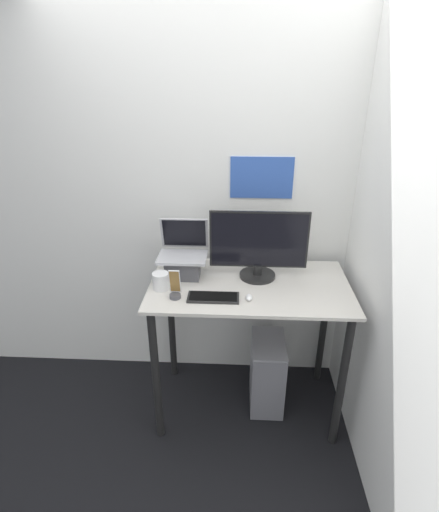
{
  "coord_description": "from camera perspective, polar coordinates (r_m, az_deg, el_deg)",
  "views": [
    {
      "loc": [
        -0.07,
        -1.75,
        2.11
      ],
      "look_at": [
        -0.18,
        0.34,
        1.13
      ],
      "focal_mm": 28.0,
      "sensor_mm": 36.0,
      "label": 1
    }
  ],
  "objects": [
    {
      "name": "keyboard",
      "position": [
        2.23,
        -0.9,
        -5.92
      ],
      "size": [
        0.29,
        0.12,
        0.02
      ],
      "color": "black",
      "rests_on": "desk"
    },
    {
      "name": "mouse",
      "position": [
        2.23,
        4.24,
        -5.92
      ],
      "size": [
        0.04,
        0.06,
        0.03
      ],
      "color": "white",
      "rests_on": "desk"
    },
    {
      "name": "computer_tower",
      "position": [
        2.83,
        6.8,
        -16.2
      ],
      "size": [
        0.22,
        0.37,
        0.5
      ],
      "color": "gray",
      "rests_on": "ground_plane"
    },
    {
      "name": "laptop",
      "position": [
        2.44,
        -5.24,
        -0.7
      ],
      "size": [
        0.29,
        0.25,
        0.34
      ],
      "color": "#4C4C51",
      "rests_on": "desk"
    },
    {
      "name": "mug",
      "position": [
        2.34,
        -8.39,
        -3.55
      ],
      "size": [
        0.1,
        0.1,
        0.1
      ],
      "color": "white",
      "rests_on": "desk"
    },
    {
      "name": "wall_back",
      "position": [
        2.64,
        4.43,
        7.18
      ],
      "size": [
        6.0,
        0.06,
        2.6
      ],
      "color": "white",
      "rests_on": "ground_plane"
    },
    {
      "name": "monitor",
      "position": [
        2.39,
        5.6,
        1.23
      ],
      "size": [
        0.59,
        0.22,
        0.42
      ],
      "color": "black",
      "rests_on": "desk"
    },
    {
      "name": "wall_side_right",
      "position": [
        2.07,
        23.98,
        -0.23
      ],
      "size": [
        0.05,
        6.0,
        2.6
      ],
      "color": "white",
      "rests_on": "ground_plane"
    },
    {
      "name": "ground_plane",
      "position": [
        2.74,
        3.75,
        -25.25
      ],
      "size": [
        12.0,
        12.0,
        0.0
      ],
      "primitive_type": "plane",
      "color": "black"
    },
    {
      "name": "cell_phone",
      "position": [
        2.24,
        -6.38,
        -4.66
      ],
      "size": [
        0.06,
        0.07,
        0.17
      ],
      "color": "#4C4C51",
      "rests_on": "desk"
    },
    {
      "name": "desk",
      "position": [
        2.48,
        4.2,
        -7.49
      ],
      "size": [
        1.19,
        0.67,
        0.95
      ],
      "color": "beige",
      "rests_on": "ground_plane"
    }
  ]
}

